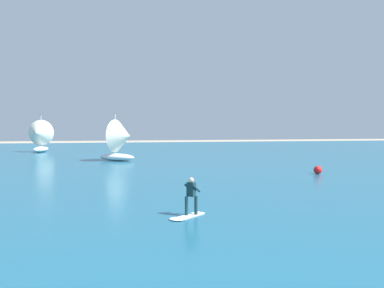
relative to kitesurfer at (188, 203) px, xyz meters
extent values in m
cube|color=#1E607F|center=(0.76, 34.25, -0.65)|extent=(160.00, 90.00, 0.10)
cube|color=white|center=(0.14, 0.13, -0.58)|extent=(1.34, 1.25, 0.05)
cylinder|color=#143338|center=(-0.07, 0.10, -0.15)|extent=(0.14, 0.14, 0.80)
cylinder|color=#143338|center=(0.36, 0.15, -0.15)|extent=(0.14, 0.14, 0.80)
cube|color=#143338|center=(0.14, 0.13, 0.55)|extent=(0.40, 0.42, 0.60)
sphere|color=beige|center=(0.14, 0.13, 0.96)|extent=(0.22, 0.22, 0.22)
cylinder|color=#143338|center=(0.06, 0.34, 0.60)|extent=(0.44, 0.40, 0.39)
cylinder|color=#143338|center=(0.35, 0.01, 0.60)|extent=(0.44, 0.40, 0.39)
ellipsoid|color=white|center=(-0.57, -0.50, -0.56)|extent=(0.91, 0.92, 0.08)
ellipsoid|color=white|center=(-14.16, 45.64, -0.17)|extent=(2.41, 4.81, 0.86)
cylinder|color=silver|center=(-14.12, 45.85, 2.56)|extent=(0.14, 0.14, 4.60)
cone|color=silver|center=(-14.31, 44.86, 2.33)|extent=(4.17, 2.70, 3.86)
ellipsoid|color=white|center=(-2.93, 28.22, -0.19)|extent=(4.52, 3.65, 0.82)
cylinder|color=silver|center=(-3.10, 28.33, 2.42)|extent=(0.14, 0.14, 4.40)
cone|color=silver|center=(-2.29, 27.81, 2.20)|extent=(3.61, 4.15, 3.69)
sphere|color=red|center=(13.06, 12.67, -0.27)|extent=(0.67, 0.67, 0.67)
camera|label=1|loc=(-3.03, -16.25, 3.26)|focal=36.41mm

